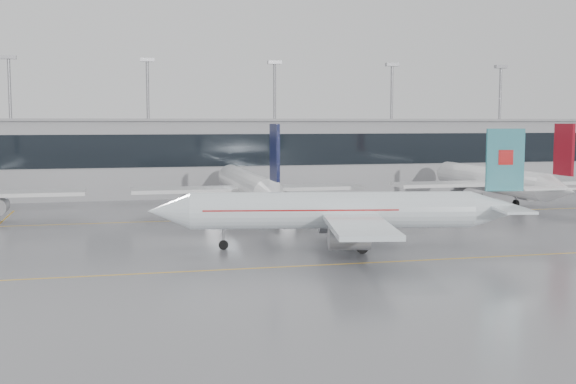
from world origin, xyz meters
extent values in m
plane|color=slate|center=(0.00, 0.00, 0.00)|extent=(320.00, 320.00, 0.00)
cube|color=gold|center=(0.00, 0.00, 0.01)|extent=(120.00, 0.25, 0.01)
cube|color=gold|center=(0.00, 30.00, 0.01)|extent=(120.00, 0.25, 0.01)
cube|color=#949498|center=(0.00, 62.00, 6.00)|extent=(180.00, 15.00, 12.00)
cube|color=black|center=(0.00, 54.45, 7.50)|extent=(180.00, 0.20, 5.00)
cube|color=gray|center=(0.00, 62.00, 12.20)|extent=(182.00, 16.00, 0.40)
cylinder|color=gray|center=(-33.00, 68.00, 11.00)|extent=(0.50, 0.50, 22.00)
cube|color=gray|center=(-33.00, 68.00, 22.30)|extent=(2.40, 1.00, 0.60)
cylinder|color=gray|center=(-11.00, 68.00, 11.00)|extent=(0.50, 0.50, 22.00)
cube|color=gray|center=(-11.00, 68.00, 22.30)|extent=(2.40, 1.00, 0.60)
cylinder|color=gray|center=(11.00, 68.00, 11.00)|extent=(0.50, 0.50, 22.00)
cube|color=gray|center=(11.00, 68.00, 22.30)|extent=(2.40, 1.00, 0.60)
cylinder|color=gray|center=(33.00, 68.00, 11.00)|extent=(0.50, 0.50, 22.00)
cube|color=gray|center=(33.00, 68.00, 22.30)|extent=(2.40, 1.00, 0.60)
cylinder|color=gray|center=(55.00, 68.00, 11.00)|extent=(0.50, 0.50, 22.00)
cube|color=gray|center=(55.00, 68.00, 22.30)|extent=(2.40, 1.00, 0.60)
cylinder|color=white|center=(3.11, 7.27, 3.66)|extent=(26.56, 8.33, 3.46)
cone|color=white|center=(-11.81, 10.11, 3.66)|extent=(4.58, 4.15, 3.46)
cone|color=white|center=(18.82, 4.28, 3.66)|extent=(6.15, 4.45, 3.46)
cube|color=white|center=(4.58, 6.99, 3.26)|extent=(10.25, 29.01, 0.45)
cube|color=white|center=(19.01, 4.24, 3.96)|extent=(4.80, 11.32, 0.25)
cube|color=teal|center=(19.21, 4.21, 8.34)|extent=(3.60, 1.02, 5.90)
cylinder|color=gray|center=(3.20, 2.37, 1.76)|extent=(3.93, 2.74, 2.10)
cylinder|color=gray|center=(4.99, 11.80, 1.76)|extent=(3.93, 2.74, 2.10)
cylinder|color=gray|center=(-6.90, 9.17, 1.19)|extent=(0.20, 0.20, 1.48)
cylinder|color=black|center=(-6.90, 9.17, 0.45)|extent=(0.94, 0.46, 0.90)
cylinder|color=gray|center=(5.08, 4.25, 1.29)|extent=(0.24, 0.24, 1.48)
cylinder|color=black|center=(5.08, 4.25, 0.55)|extent=(1.16, 0.65, 1.10)
cylinder|color=gray|center=(6.05, 9.36, 1.29)|extent=(0.24, 0.24, 1.48)
cylinder|color=black|center=(6.05, 9.36, 0.55)|extent=(1.16, 0.65, 1.10)
cube|color=#B70F0F|center=(19.21, 4.21, 8.59)|extent=(1.46, 0.70, 1.40)
cube|color=#B70F0F|center=(0.16, 7.83, 3.86)|extent=(18.34, 6.80, 0.12)
cylinder|color=white|center=(0.00, 35.00, 3.80)|extent=(3.59, 27.36, 3.59)
cone|color=white|center=(0.00, 50.68, 3.80)|extent=(3.59, 4.00, 3.59)
cone|color=white|center=(0.00, 18.52, 3.80)|extent=(3.59, 5.60, 3.59)
cube|color=white|center=(0.00, 33.50, 3.40)|extent=(29.64, 5.00, 0.45)
cube|color=white|center=(0.00, 18.32, 4.10)|extent=(11.40, 2.80, 0.25)
cube|color=#0B1034|center=(0.00, 18.12, 8.66)|extent=(0.35, 3.60, 6.12)
cylinder|color=gray|center=(-4.80, 34.00, 1.90)|extent=(2.10, 3.60, 2.10)
cylinder|color=gray|center=(4.80, 34.00, 1.90)|extent=(2.10, 3.60, 2.10)
cylinder|color=gray|center=(0.00, 45.68, 1.23)|extent=(0.20, 0.20, 1.56)
cylinder|color=black|center=(0.00, 45.68, 0.45)|extent=(0.30, 0.90, 0.90)
cylinder|color=gray|center=(-2.60, 32.50, 1.33)|extent=(0.24, 0.24, 1.56)
cylinder|color=black|center=(-2.60, 32.50, 0.55)|extent=(0.45, 1.10, 1.10)
cylinder|color=gray|center=(2.60, 32.50, 1.33)|extent=(0.24, 0.24, 1.56)
cylinder|color=black|center=(2.60, 32.50, 0.55)|extent=(0.45, 1.10, 1.10)
cylinder|color=white|center=(35.00, 35.00, 3.80)|extent=(3.59, 27.36, 3.59)
cone|color=white|center=(35.00, 50.68, 3.80)|extent=(3.59, 4.00, 3.59)
cone|color=white|center=(35.00, 18.52, 3.80)|extent=(3.59, 5.60, 3.59)
cube|color=white|center=(35.00, 33.50, 3.40)|extent=(29.64, 5.00, 0.45)
cube|color=white|center=(35.00, 18.32, 4.10)|extent=(11.40, 2.80, 0.25)
cube|color=maroon|center=(35.00, 18.12, 8.66)|extent=(0.35, 3.60, 6.12)
cylinder|color=gray|center=(30.20, 34.00, 1.90)|extent=(2.10, 3.60, 2.10)
cylinder|color=gray|center=(39.80, 34.00, 1.90)|extent=(2.10, 3.60, 2.10)
cylinder|color=gray|center=(35.00, 45.68, 1.23)|extent=(0.20, 0.20, 1.56)
cylinder|color=black|center=(35.00, 45.68, 0.45)|extent=(0.30, 0.90, 0.90)
cylinder|color=gray|center=(32.40, 32.50, 1.33)|extent=(0.24, 0.24, 1.56)
cylinder|color=black|center=(32.40, 32.50, 0.55)|extent=(0.45, 1.10, 1.10)
cylinder|color=gray|center=(37.60, 32.50, 1.33)|extent=(0.24, 0.24, 1.56)
cylinder|color=black|center=(37.60, 32.50, 0.55)|extent=(0.45, 1.10, 1.10)
camera|label=1|loc=(-16.57, -57.10, 11.97)|focal=45.00mm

